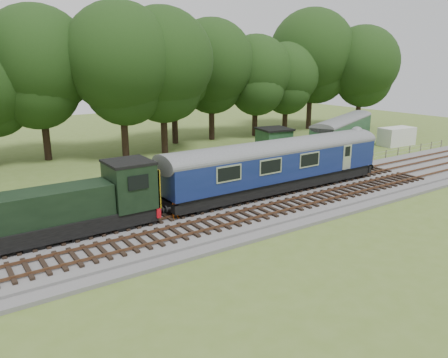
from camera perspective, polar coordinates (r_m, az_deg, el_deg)
ground at (r=28.21m, az=1.11°, el=-4.63°), size 120.00×120.00×0.00m
ballast at (r=28.15m, az=1.11°, el=-4.29°), size 70.00×7.00×0.35m
track_north at (r=29.16m, az=-0.48°, el=-3.09°), size 67.20×2.40×0.21m
track_south at (r=26.86m, az=3.10°, el=-4.75°), size 67.20×2.40×0.21m
fence at (r=31.79m, az=-3.59°, el=-2.35°), size 64.00×0.12×1.00m
tree_line at (r=47.23m, az=-14.56°, el=3.01°), size 70.00×8.00×18.00m
dmu_railcar at (r=31.47m, az=6.96°, el=2.31°), size 18.05×2.86×3.88m
shunter_loco at (r=25.05m, az=-17.91°, el=-3.20°), size 8.91×2.60×3.38m
worker at (r=26.36m, az=-6.32°, el=-3.51°), size 0.59×0.40×1.61m
parked_coach at (r=49.66m, az=15.27°, el=5.97°), size 14.16×8.21×3.68m
shed at (r=47.11m, az=6.52°, el=5.05°), size 3.77×3.77×2.66m
caravan at (r=54.90m, az=21.61°, el=5.20°), size 4.43×2.44×2.09m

